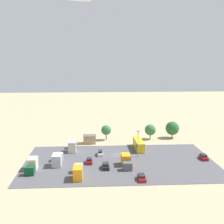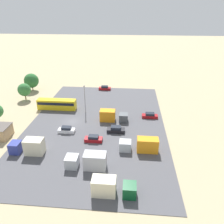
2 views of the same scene
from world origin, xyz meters
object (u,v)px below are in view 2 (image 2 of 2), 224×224
bus (57,104)px  parked_truck_1 (88,161)px  parked_car_1 (105,88)px  parked_car_4 (150,116)px  parked_car_0 (116,130)px  parked_truck_2 (111,187)px  parked_car_2 (93,139)px  shed_building (2,132)px  parked_truck_3 (112,116)px  parked_truck_4 (141,145)px  parked_truck_0 (29,147)px  parked_car_3 (67,130)px

bus → parked_truck_1: bearing=29.5°
parked_car_1 → parked_car_4: size_ratio=1.01×
parked_car_0 → parked_truck_2: size_ratio=0.60×
parked_car_1 → parked_car_4: 26.78m
parked_car_2 → parked_truck_1: size_ratio=0.52×
shed_building → parked_truck_3: size_ratio=0.61×
parked_truck_2 → parked_truck_3: (-26.41, -2.18, -0.06)m
parked_truck_2 → shed_building: bearing=-119.0°
parked_car_2 → parked_truck_4: bearing=75.7°
parked_truck_1 → parked_car_2: bearing=3.6°
parked_truck_2 → parked_car_2: bearing=-160.2°
bus → parked_car_0: 22.76m
parked_truck_0 → parked_truck_2: (9.99, 18.77, -0.12)m
shed_building → parked_car_2: bearing=90.3°
bus → parked_truck_2: 38.18m
parked_car_1 → parked_truck_1: parked_truck_1 is taller
bus → parked_car_1: 22.37m
parked_car_0 → parked_truck_4: parked_truck_4 is taller
parked_truck_2 → parked_truck_4: bearing=157.2°
parked_car_0 → parked_truck_2: 20.45m
parked_car_2 → parked_truck_0: (5.78, -13.10, 0.99)m
parked_car_1 → parked_truck_4: bearing=-161.7°
parked_car_4 → parked_car_0: bearing=-46.1°
parked_car_3 → parked_truck_3: (-7.20, 10.98, 0.79)m
parked_car_2 → parked_car_1: bearing=-177.6°
shed_building → parked_truck_2: 32.30m
shed_building → parked_car_0: shed_building is taller
parked_car_2 → parked_truck_3: (-10.64, 3.49, 0.82)m
parked_car_0 → bus: bearing=-122.3°
parked_car_0 → parked_truck_0: size_ratio=0.61×
shed_building → parked_car_4: (-13.56, 36.71, -0.83)m
parked_car_1 → parked_truck_1: size_ratio=0.56×
parked_car_0 → parked_truck_3: bearing=-165.8°
parked_truck_2 → parked_car_3: bearing=-145.6°
parked_car_0 → shed_building: bearing=-80.2°
shed_building → parked_car_3: 15.51m
parked_car_0 → parked_car_3: bearing=-84.4°
shed_building → parked_car_3: size_ratio=1.12×
parked_car_2 → parked_truck_3: 11.22m
parked_car_1 → parked_truck_4: parked_truck_4 is taller
shed_building → parked_car_4: bearing=110.3°
parked_car_2 → parked_car_4: size_ratio=0.94×
parked_car_2 → parked_truck_2: bearing=19.8°
parked_car_3 → parked_car_2: bearing=65.4°
parked_car_3 → parked_truck_1: bearing=32.3°
parked_truck_4 → parked_truck_2: bearing=157.2°
parked_car_2 → parked_truck_0: size_ratio=0.56×
bus → parked_truck_0: size_ratio=1.60×
bus → parked_truck_4: parked_truck_4 is taller
parked_car_2 → parked_car_3: 8.24m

